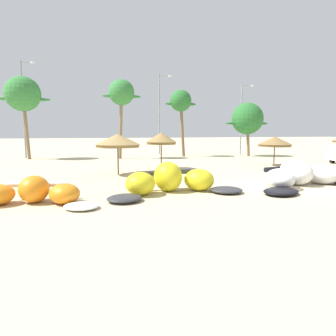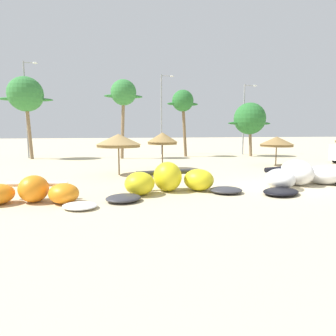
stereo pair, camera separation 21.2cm
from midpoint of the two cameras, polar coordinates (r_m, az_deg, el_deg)
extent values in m
plane|color=beige|center=(17.75, 21.36, -3.36)|extent=(260.00, 260.00, 0.00)
ellipsoid|color=orange|center=(14.06, -24.31, -3.71)|extent=(1.50, 1.63, 1.18)
ellipsoid|color=orange|center=(13.34, -19.21, -4.70)|extent=(1.72, 1.81, 0.88)
ellipsoid|color=white|center=(12.32, -16.31, -7.07)|extent=(1.86, 1.81, 0.24)
cylinder|color=white|center=(14.50, -23.65, -2.88)|extent=(2.65, 0.74, 0.24)
cube|color=white|center=(13.93, -24.51, -3.81)|extent=(1.04, 0.69, 0.04)
ellipsoid|color=#333338|center=(13.14, -8.21, -5.82)|extent=(2.07, 1.99, 0.31)
ellipsoid|color=yellow|center=(14.29, -5.12, -3.03)|extent=(2.05, 2.11, 1.13)
ellipsoid|color=yellow|center=(15.11, 0.31, -1.69)|extent=(1.58, 1.73, 1.53)
ellipsoid|color=yellow|center=(15.41, 6.40, -2.31)|extent=(2.14, 2.16, 1.13)
ellipsoid|color=#333338|center=(15.06, 11.65, -4.23)|extent=(1.92, 1.80, 0.31)
cylinder|color=#333338|center=(15.62, -0.40, -0.89)|extent=(3.07, 0.56, 0.28)
cube|color=#333338|center=(14.96, 0.53, -1.77)|extent=(1.16, 0.68, 0.04)
ellipsoid|color=black|center=(15.48, 21.49, -4.30)|extent=(2.58, 2.38, 0.29)
ellipsoid|color=white|center=(16.95, 21.33, -1.98)|extent=(2.28, 2.55, 1.08)
ellipsoid|color=white|center=(18.45, 24.06, -0.82)|extent=(1.88, 2.33, 1.46)
ellipsoid|color=white|center=(19.52, 28.26, -1.20)|extent=(2.57, 2.57, 1.08)
cylinder|color=black|center=(18.92, 22.42, -0.10)|extent=(3.25, 0.86, 0.30)
cube|color=black|center=(18.32, 24.55, -0.90)|extent=(1.30, 0.95, 0.04)
cylinder|color=brown|center=(21.04, -9.26, 1.59)|extent=(0.10, 0.10, 2.17)
cone|color=#9E7F4C|center=(20.95, -9.34, 5.56)|extent=(3.19, 3.19, 0.75)
cylinder|color=olive|center=(20.97, -9.32, 4.27)|extent=(3.03, 3.03, 0.20)
cylinder|color=brown|center=(23.99, -0.84, 2.42)|extent=(0.10, 0.10, 2.23)
cone|color=olive|center=(23.91, -0.85, 6.02)|extent=(2.50, 2.50, 0.78)
cylinder|color=olive|center=(23.93, -0.85, 4.85)|extent=(2.38, 2.38, 0.20)
cylinder|color=brown|center=(28.08, 20.51, 2.34)|extent=(0.10, 0.10, 1.93)
cone|color=olive|center=(28.01, 20.63, 5.03)|extent=(2.97, 2.97, 0.71)
cylinder|color=brown|center=(28.02, 20.59, 4.11)|extent=(2.82, 2.82, 0.20)
cylinder|color=black|center=(33.11, 29.96, 1.42)|extent=(0.70, 0.31, 0.68)
cylinder|color=#7F6647|center=(36.34, -25.32, 7.23)|extent=(0.66, 0.36, 7.18)
sphere|color=#337A38|center=(36.59, -25.86, 12.83)|extent=(3.80, 3.80, 3.80)
ellipsoid|color=#337A38|center=(36.84, -28.18, 11.77)|extent=(2.66, 0.50, 0.36)
ellipsoid|color=#337A38|center=(36.28, -23.40, 12.11)|extent=(2.66, 0.50, 0.36)
cylinder|color=#7F6647|center=(33.93, -8.63, 8.11)|extent=(0.68, 0.36, 7.45)
sphere|color=#337A38|center=(34.22, -8.48, 14.36)|extent=(2.88, 2.88, 2.88)
ellipsoid|color=#337A38|center=(34.05, -10.44, 13.62)|extent=(2.01, 0.50, 0.36)
ellipsoid|color=#337A38|center=(34.31, -6.50, 13.64)|extent=(2.01, 0.50, 0.36)
cylinder|color=brown|center=(36.33, 3.36, 7.61)|extent=(0.78, 0.36, 6.81)
sphere|color=#286B2D|center=(36.46, 3.07, 12.96)|extent=(2.61, 2.61, 2.61)
ellipsoid|color=#286B2D|center=(36.11, 1.45, 12.40)|extent=(1.83, 0.50, 0.36)
ellipsoid|color=#286B2D|center=(36.75, 4.66, 12.29)|extent=(1.83, 0.50, 0.36)
cylinder|color=#7F6647|center=(38.14, 15.88, 5.73)|extent=(0.68, 0.36, 4.69)
sphere|color=#286B2D|center=(38.09, 15.79, 9.26)|extent=(3.90, 3.90, 3.90)
ellipsoid|color=#286B2D|center=(37.30, 13.67, 8.47)|extent=(2.73, 0.50, 0.36)
ellipsoid|color=#286B2D|center=(38.88, 17.77, 8.27)|extent=(2.73, 0.50, 0.36)
cylinder|color=gray|center=(37.56, -25.77, 10.05)|extent=(0.18, 0.18, 10.92)
cylinder|color=gray|center=(38.16, -25.28, 18.08)|extent=(1.21, 0.10, 0.10)
ellipsoid|color=silver|center=(38.06, -24.34, 18.16)|extent=(0.56, 0.24, 0.20)
cylinder|color=gray|center=(40.19, -1.15, 10.30)|extent=(0.18, 0.18, 10.64)
cylinder|color=gray|center=(40.98, -0.12, 17.53)|extent=(1.47, 0.10, 0.10)
ellipsoid|color=silver|center=(41.17, 0.92, 17.48)|extent=(0.56, 0.24, 0.20)
cylinder|color=gray|center=(40.68, 14.65, 9.07)|extent=(0.18, 0.18, 9.26)
cylinder|color=gray|center=(41.46, 15.78, 15.22)|extent=(1.49, 0.10, 0.10)
ellipsoid|color=silver|center=(41.83, 16.69, 15.11)|extent=(0.56, 0.24, 0.20)
camera|label=1|loc=(0.11, -89.64, 0.05)|focal=31.28mm
camera|label=2|loc=(0.11, 90.36, -0.05)|focal=31.28mm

